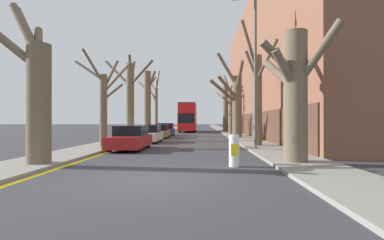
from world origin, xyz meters
TOP-DOWN VIEW (x-y plane):
  - ground_plane at (0.00, 0.00)m, footprint 300.00×300.00m
  - sidewalk_left at (-5.23, 50.00)m, footprint 2.52×120.00m
  - sidewalk_right at (5.23, 50.00)m, footprint 2.52×120.00m
  - building_facade_right at (11.48, 25.41)m, footprint 10.08×42.06m
  - kerb_line_stripe at (-3.79, 50.00)m, footprint 0.24×120.00m
  - street_tree_left_0 at (-4.93, 2.57)m, footprint 2.98×2.51m
  - street_tree_left_1 at (-4.86, 10.23)m, footprint 3.25×3.53m
  - street_tree_left_2 at (-4.96, 17.43)m, footprint 5.01×3.10m
  - street_tree_left_3 at (-4.74, 24.56)m, footprint 2.43×2.63m
  - street_tree_left_4 at (-5.00, 32.17)m, footprint 2.22×3.17m
  - street_tree_right_0 at (4.97, 3.33)m, footprint 3.01×3.86m
  - street_tree_right_1 at (4.93, 11.06)m, footprint 2.01×3.10m
  - street_tree_right_2 at (4.54, 20.46)m, footprint 3.20×3.11m
  - street_tree_right_3 at (5.11, 29.16)m, footprint 4.22×2.52m
  - street_tree_right_4 at (4.93, 37.74)m, footprint 2.91×3.58m
  - double_decker_bus at (-0.92, 38.83)m, footprint 2.56×10.58m
  - parked_car_0 at (-2.89, 9.11)m, footprint 1.86×4.54m
  - parked_car_1 at (-2.89, 15.16)m, footprint 1.78×4.27m
  - parked_car_2 at (-2.89, 20.78)m, footprint 1.81×3.97m
  - parked_car_3 at (-2.89, 25.87)m, footprint 1.78×4.15m
  - lamp_post at (4.25, 8.46)m, footprint 1.40×0.20m
  - traffic_bollard at (2.54, 2.64)m, footprint 0.38×0.39m

SIDE VIEW (x-z plane):
  - ground_plane at x=0.00m, z-range 0.00..0.00m
  - kerb_line_stripe at x=-3.79m, z-range 0.00..0.01m
  - sidewalk_left at x=-5.23m, z-range 0.00..0.12m
  - sidewalk_right at x=5.23m, z-range 0.00..0.12m
  - traffic_bollard at x=2.54m, z-range 0.00..1.17m
  - parked_car_2 at x=-2.89m, z-range -0.04..1.33m
  - parked_car_1 at x=-2.89m, z-range -0.04..1.34m
  - parked_car_0 at x=-2.89m, z-range -0.04..1.38m
  - parked_car_3 at x=-2.89m, z-range -0.05..1.40m
  - double_decker_bus at x=-0.92m, z-range 0.29..4.68m
  - street_tree_right_0 at x=4.97m, z-range 0.22..5.52m
  - street_tree_left_1 at x=-4.86m, z-range -0.16..5.91m
  - street_tree_left_0 at x=-4.93m, z-range -0.38..6.21m
  - street_tree_right_3 at x=5.11m, z-range -0.44..7.14m
  - street_tree_right_1 at x=4.93m, z-range -0.53..7.36m
  - street_tree_right_2 at x=4.54m, z-range -0.53..7.64m
  - street_tree_left_4 at x=-5.00m, z-range -0.38..7.84m
  - street_tree_left_3 at x=-4.74m, z-range 0.23..7.48m
  - street_tree_left_2 at x=-4.96m, z-range 0.20..7.55m
  - street_tree_right_4 at x=4.93m, z-range 0.05..8.04m
  - lamp_post at x=4.25m, z-range 0.47..9.23m
  - building_facade_right at x=11.48m, z-range -0.01..15.31m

